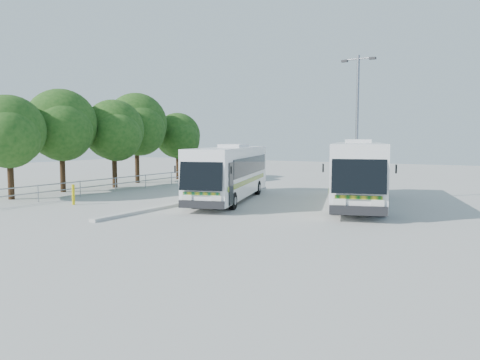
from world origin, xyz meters
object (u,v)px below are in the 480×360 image
Objects in this scene: tree_far_b at (62,125)px; coach_adjacent at (357,171)px; tree_far_a at (9,131)px; lamppost at (357,121)px; tree_far_c at (114,130)px; tree_far_e at (178,136)px; bollard at (73,195)px; coach_main at (230,171)px; tree_far_d at (137,124)px.

coach_adjacent is (18.95, 4.21, -2.71)m from tree_far_b.
lamppost is (17.75, 10.17, 0.58)m from tree_far_a.
tree_far_c is (0.89, 3.90, -0.31)m from tree_far_b.
coach_adjacent is at bearing -23.03° from tree_far_e.
bollard is at bearing -71.97° from tree_far_e.
bollard is at bearing -137.62° from lamppost.
coach_main is 7.25m from coach_adjacent.
tree_far_e is (0.39, 12.10, -0.68)m from tree_far_b.
coach_adjacent is 15.67m from bollard.
tree_far_e is at bearing 121.88° from coach_main.
coach_adjacent is 3.36m from lamppost.
tree_far_b is at bearing 145.23° from bollard.
tree_far_a is 20.31m from coach_adjacent.
tree_far_d is 0.65× the size of coach_main.
lamppost is (-0.61, 1.76, 2.79)m from coach_adjacent.
bollard is at bearing 3.65° from tree_far_a.
tree_far_c is 0.77× the size of lamppost.
coach_main is 7.98m from lamppost.
bollard is (-13.36, -8.09, -1.30)m from coach_adjacent.
tree_far_a is 4.27m from tree_far_b.
tree_far_a reaches higher than coach_adjacent.
lamppost is at bearing 92.04° from coach_adjacent.
lamppost reaches higher than tree_far_c.
tree_far_d is at bearing 107.83° from tree_far_c.
lamppost is 7.54× the size of bollard.
tree_far_a is 16.30m from tree_far_e.
tree_far_c is 5.80× the size of bollard.
tree_far_d is at bearing 92.23° from tree_far_b.
tree_far_a is 0.50× the size of coach_adjacent.
coach_adjacent is (18.35, 8.41, -2.22)m from tree_far_a.
coach_adjacent is 11.07× the size of bollard.
tree_far_d is 13.59m from bollard.
tree_far_b is at bearing -102.91° from tree_far_c.
tree_far_a is 5.55× the size of bollard.
tree_far_a is at bearing -168.62° from coach_main.
tree_far_d reaches higher than tree_far_a.
lamppost reaches higher than coach_main.
tree_far_c reaches higher than coach_main.
tree_far_d is at bearing 117.14° from bollard.
tree_far_a is 8.11m from tree_far_c.
tree_far_b is 4.01m from tree_far_c.
tree_far_c is at bearing 153.31° from coach_main.
lamppost is (18.63, -1.63, -0.17)m from tree_far_d.
tree_far_e is at bearing 108.03° from bollard.
tree_far_a is 0.55× the size of coach_main.
tree_far_c is at bearing -168.54° from lamppost.
tree_far_d is 18.71m from lamppost.
coach_main is 10.17× the size of bollard.
coach_adjacent is (6.92, 2.14, 0.15)m from coach_main.
coach_main is at bearing 42.78° from bollard.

